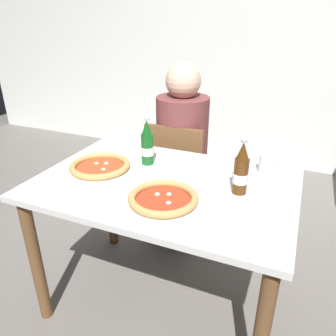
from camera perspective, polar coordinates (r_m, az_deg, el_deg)
ground_plane at (r=1.97m, az=-0.61°, el=-22.18°), size 8.00×8.00×0.00m
back_wall_tiled at (r=3.47m, az=15.09°, el=21.75°), size 7.00×0.10×2.60m
dining_table_main at (r=1.57m, az=-0.72°, el=-6.16°), size 1.20×0.80×0.75m
chair_behind_table at (r=2.19m, az=1.95°, el=-1.19°), size 0.41×0.41×0.85m
diner_seated at (r=2.19m, az=2.44°, el=1.74°), size 0.34×0.34×1.21m
pizza_margherita_near at (r=1.65m, az=-11.92°, el=0.18°), size 0.33×0.33×0.04m
pizza_marinara_far at (r=1.33m, az=-0.84°, el=-5.55°), size 0.32×0.32×0.04m
beer_bottle_left at (r=1.41m, az=12.79°, el=-0.53°), size 0.07×0.07×0.25m
beer_bottle_center at (r=1.67m, az=-3.69°, el=4.10°), size 0.07×0.07×0.25m
napkin_with_cutlery at (r=1.22m, az=12.72°, el=-10.43°), size 0.21×0.21×0.01m
paper_cup at (r=1.65m, az=17.00°, el=0.68°), size 0.07×0.07×0.09m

